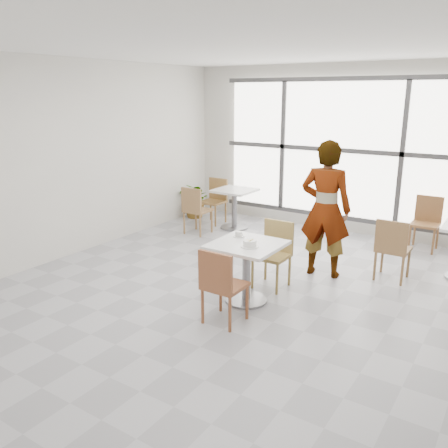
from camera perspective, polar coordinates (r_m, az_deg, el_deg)
The scene contains 17 objects.
floor at distance 6.04m, azimuth 1.58°, elevation -8.52°, with size 7.00×7.00×0.00m, color #9E9EA5.
ceiling at distance 5.53m, azimuth 1.83°, elevation 21.13°, with size 7.00×7.00×0.00m, color white.
wall_back at distance 8.73m, azimuth 14.02°, elevation 8.83°, with size 6.00×6.00×0.00m, color silver.
wall_left at distance 7.59m, azimuth -18.13°, elevation 7.55°, with size 7.00×7.00×0.00m, color silver.
window at distance 8.67m, azimuth 13.87°, elevation 8.80°, with size 4.60×0.07×2.52m.
main_table at distance 5.64m, azimuth 2.78°, elevation -4.57°, with size 0.80×0.80×0.75m.
chair_near at distance 5.09m, azimuth -0.39°, elevation -7.14°, with size 0.42×0.42×0.87m.
chair_far at distance 6.16m, azimuth 6.22°, elevation -3.09°, with size 0.42×0.42×0.87m.
oatmeal_bowl at distance 5.43m, azimuth 3.17°, elevation -2.38°, with size 0.21×0.21×0.09m.
coffee_cup at distance 5.80m, azimuth 1.79°, elevation -1.29°, with size 0.16×0.13×0.07m.
person at distance 6.52m, azimuth 12.33°, elevation 1.77°, with size 0.69×0.45×1.89m, color black.
bg_table_left at distance 8.75m, azimuth 1.28°, elevation 2.57°, with size 0.70×0.70×0.75m.
bg_chair_left_near at distance 8.37m, azimuth -3.57°, elevation 2.03°, with size 0.42×0.42×0.87m.
bg_chair_left_far at distance 9.16m, azimuth -1.07°, elevation 3.26°, with size 0.42×0.42×0.87m.
bg_chair_right_near at distance 6.66m, azimuth 19.92°, elevation -2.53°, with size 0.42×0.42×0.87m.
bg_chair_right_far at distance 8.26m, azimuth 23.57°, elevation 0.54°, with size 0.42×0.42×0.87m.
plant_left at distance 9.54m, azimuth -3.45°, elevation 2.89°, with size 0.65×0.57×0.73m, color #5C7F41.
Camera 1 is at (2.89, -4.68, 2.48)m, focal length 37.31 mm.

